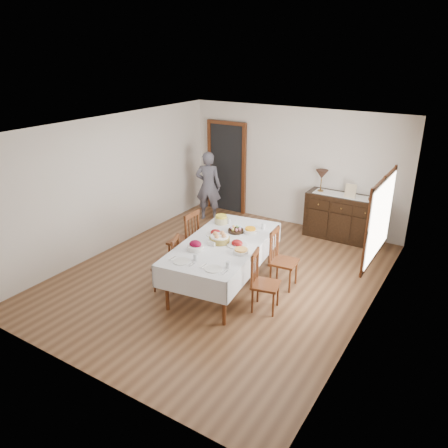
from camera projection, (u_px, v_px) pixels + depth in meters
The scene contains 26 objects.
ground at pixel (221, 275), 7.72m from camera, with size 6.00×6.00×0.00m, color brown.
room_shell at pixel (227, 179), 7.51m from camera, with size 5.02×6.02×2.65m.
dining_table at pixel (223, 247), 7.12m from camera, with size 1.50×2.51×0.82m.
chair_left_near at pixel (168, 263), 7.14m from camera, with size 0.51×0.51×0.94m.
chair_left_far at pixel (186, 239), 7.84m from camera, with size 0.47×0.47×1.09m.
chair_right_near at pixel (263, 281), 6.57m from camera, with size 0.47×0.47×0.95m.
chair_right_far at pixel (281, 258), 7.23m from camera, with size 0.45×0.45×1.00m.
sideboard at pixel (344, 217), 9.04m from camera, with size 1.59×0.57×0.95m.
person at pixel (208, 184), 9.98m from camera, with size 0.53×0.34×1.71m, color #4F4E5A.
bread_basket at pixel (219, 239), 7.05m from camera, with size 0.33×0.33×0.17m.
egg_basket at pixel (236, 230), 7.45m from camera, with size 0.27×0.27×0.10m.
ham_platter_a at pixel (216, 233), 7.34m from camera, with size 0.32×0.32×0.11m.
ham_platter_b at pixel (237, 244), 6.95m from camera, with size 0.32×0.32×0.11m.
beet_bowl at pixel (195, 246), 6.79m from camera, with size 0.26×0.26×0.15m.
carrot_bowl at pixel (250, 231), 7.42m from camera, with size 0.24×0.24×0.09m.
pineapple_bowl at pixel (221, 220), 7.81m from camera, with size 0.24×0.24×0.15m.
casserole_dish at pixel (241, 251), 6.68m from camera, with size 0.24×0.24×0.08m.
butter_dish at pixel (212, 243), 6.97m from camera, with size 0.15×0.11×0.07m.
setting_left at pixel (186, 260), 6.44m from camera, with size 0.44×0.31×0.10m.
setting_right at pixel (218, 267), 6.22m from camera, with size 0.44×0.31×0.10m.
glass_far_a at pixel (229, 221), 7.80m from camera, with size 0.06×0.06×0.11m.
glass_far_b at pixel (263, 226), 7.58m from camera, with size 0.07×0.07×0.11m.
runner at pixel (346, 196), 8.85m from camera, with size 1.30×0.35×0.01m.
table_lamp at pixel (322, 175), 8.99m from camera, with size 0.26×0.26×0.46m.
picture_frame at pixel (351, 191), 8.69m from camera, with size 0.22×0.08×0.28m.
deco_bowl at pixel (374, 199), 8.56m from camera, with size 0.20×0.20×0.06m.
Camera 1 is at (3.65, -5.76, 3.74)m, focal length 35.00 mm.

